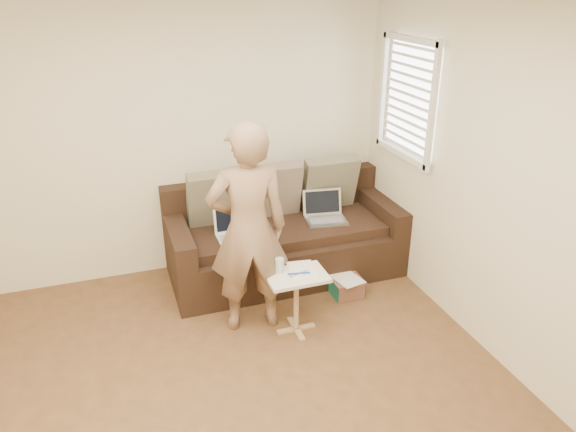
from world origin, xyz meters
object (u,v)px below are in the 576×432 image
at_px(laptop_white, 238,238).
at_px(side_table, 296,303).
at_px(sofa, 285,233).
at_px(laptop_silver, 326,221).
at_px(striped_box, 346,286).
at_px(drinking_glass, 280,265).
at_px(person, 248,230).

bearing_deg(laptop_white, side_table, -70.91).
xyz_separation_m(sofa, laptop_white, (-0.50, -0.14, 0.10)).
relative_size(laptop_silver, side_table, 0.73).
bearing_deg(striped_box, side_table, -149.73).
bearing_deg(sofa, laptop_white, -163.94).
distance_m(sofa, laptop_silver, 0.42).
height_order(drinking_glass, striped_box, drinking_glass).
bearing_deg(person, laptop_white, -88.96).
distance_m(laptop_white, side_table, 0.88).
height_order(sofa, laptop_silver, sofa).
relative_size(sofa, side_table, 4.17).
bearing_deg(drinking_glass, side_table, -35.28).
xyz_separation_m(laptop_white, striped_box, (0.90, -0.43, -0.43)).
bearing_deg(laptop_white, sofa, 15.79).
xyz_separation_m(sofa, laptop_silver, (0.40, -0.07, 0.10)).
distance_m(sofa, person, 1.02).
bearing_deg(person, laptop_silver, -139.40).
height_order(laptop_silver, side_table, laptop_silver).
bearing_deg(person, drinking_glass, 154.39).
xyz_separation_m(laptop_silver, side_table, (-0.62, -0.87, -0.26)).
bearing_deg(person, side_table, 153.02).
xyz_separation_m(person, side_table, (0.33, -0.21, -0.61)).
distance_m(side_table, striped_box, 0.74).
bearing_deg(side_table, laptop_white, 109.36).
bearing_deg(laptop_silver, drinking_glass, -124.64).
height_order(side_table, striped_box, side_table).
bearing_deg(sofa, side_table, -103.49).
relative_size(laptop_white, striped_box, 1.28).
distance_m(person, striped_box, 1.24).
xyz_separation_m(laptop_silver, person, (-0.95, -0.66, 0.36)).
bearing_deg(side_table, laptop_silver, 54.35).
distance_m(drinking_glass, striped_box, 0.93).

